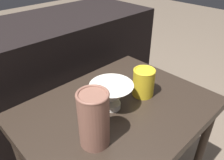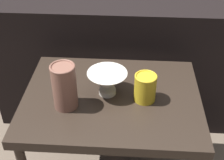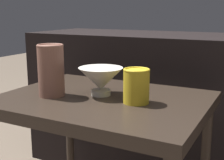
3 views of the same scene
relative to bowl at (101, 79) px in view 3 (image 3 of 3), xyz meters
name	(u,v)px [view 3 (image 3 of 3)]	position (x,y,z in m)	size (l,w,h in m)	color
table	(103,113)	(0.02, -0.02, -0.12)	(0.71, 0.54, 0.55)	#2D231C
couch_backdrop	(160,103)	(0.02, 0.60, -0.24)	(1.37, 0.50, 0.73)	black
bowl	(101,79)	(0.00, 0.00, 0.00)	(0.16, 0.16, 0.10)	silver
vase_textured_left	(51,70)	(-0.15, -0.08, 0.04)	(0.09, 0.09, 0.18)	brown
vase_colorful_right	(136,85)	(0.15, -0.03, 0.00)	(0.09, 0.09, 0.11)	gold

